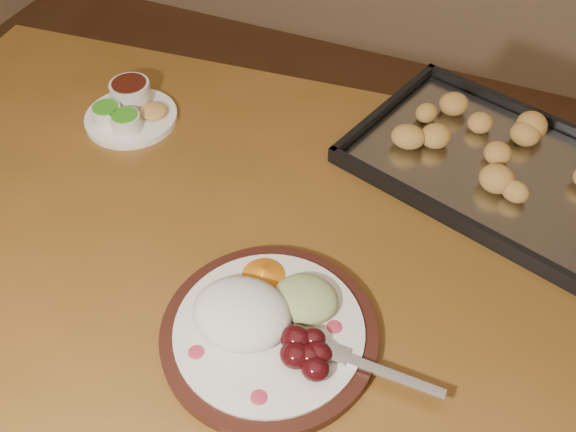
% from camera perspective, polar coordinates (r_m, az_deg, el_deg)
% --- Properties ---
extents(dining_table, '(1.58, 1.03, 0.75)m').
position_cam_1_polar(dining_table, '(1.09, -2.32, -5.96)').
color(dining_table, brown).
rests_on(dining_table, ground).
extents(dinner_plate, '(0.40, 0.30, 0.07)m').
position_cam_1_polar(dinner_plate, '(0.90, -1.88, -9.59)').
color(dinner_plate, black).
rests_on(dinner_plate, dining_table).
extents(condiment_saucer, '(0.17, 0.17, 0.06)m').
position_cam_1_polar(condiment_saucer, '(1.26, -13.95, 9.14)').
color(condiment_saucer, white).
rests_on(condiment_saucer, dining_table).
extents(baking_tray, '(0.54, 0.46, 0.05)m').
position_cam_1_polar(baking_tray, '(1.18, 17.65, 4.64)').
color(baking_tray, black).
rests_on(baking_tray, dining_table).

